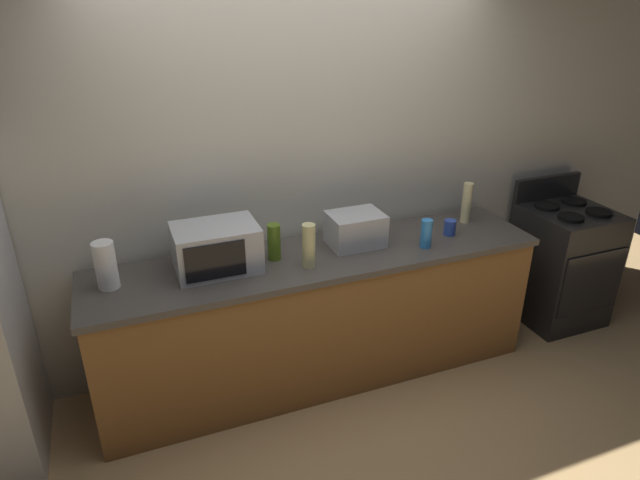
% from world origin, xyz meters
% --- Properties ---
extents(ground_plane, '(8.00, 8.00, 0.00)m').
position_xyz_m(ground_plane, '(0.00, 0.00, 0.00)').
color(ground_plane, tan).
extents(back_wall, '(6.40, 0.10, 2.70)m').
position_xyz_m(back_wall, '(0.00, 0.81, 1.35)').
color(back_wall, beige).
rests_on(back_wall, ground_plane).
extents(counter_run, '(2.84, 0.64, 0.90)m').
position_xyz_m(counter_run, '(0.00, 0.40, 0.45)').
color(counter_run, brown).
rests_on(counter_run, ground_plane).
extents(stove_range, '(0.60, 0.61, 1.08)m').
position_xyz_m(stove_range, '(2.00, 0.40, 0.46)').
color(stove_range, black).
rests_on(stove_range, ground_plane).
extents(microwave, '(0.48, 0.35, 0.27)m').
position_xyz_m(microwave, '(-0.62, 0.45, 1.04)').
color(microwave, '#B7BABF').
rests_on(microwave, counter_run).
extents(toaster_oven, '(0.34, 0.26, 0.21)m').
position_xyz_m(toaster_oven, '(0.27, 0.46, 1.01)').
color(toaster_oven, '#B7BABF').
rests_on(toaster_oven, counter_run).
extents(paper_towel_roll, '(0.12, 0.12, 0.27)m').
position_xyz_m(paper_towel_roll, '(-1.23, 0.45, 1.04)').
color(paper_towel_roll, white).
rests_on(paper_towel_roll, counter_run).
extents(bottle_hand_soap, '(0.07, 0.07, 0.28)m').
position_xyz_m(bottle_hand_soap, '(1.14, 0.52, 1.04)').
color(bottle_hand_soap, beige).
rests_on(bottle_hand_soap, counter_run).
extents(bottle_vinegar, '(0.08, 0.08, 0.27)m').
position_xyz_m(bottle_vinegar, '(-0.12, 0.28, 1.03)').
color(bottle_vinegar, beige).
rests_on(bottle_vinegar, counter_run).
extents(bottle_spray_cleaner, '(0.07, 0.07, 0.19)m').
position_xyz_m(bottle_spray_cleaner, '(0.66, 0.26, 0.99)').
color(bottle_spray_cleaner, '#338CE5').
rests_on(bottle_spray_cleaner, counter_run).
extents(bottle_olive_oil, '(0.08, 0.08, 0.22)m').
position_xyz_m(bottle_olive_oil, '(-0.28, 0.45, 1.01)').
color(bottle_olive_oil, '#4C6B19').
rests_on(bottle_olive_oil, counter_run).
extents(mug_blue, '(0.08, 0.08, 0.10)m').
position_xyz_m(mug_blue, '(0.91, 0.37, 0.95)').
color(mug_blue, '#2D4CB2').
rests_on(mug_blue, counter_run).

